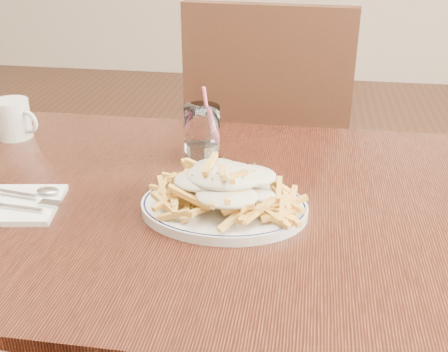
% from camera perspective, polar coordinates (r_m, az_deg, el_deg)
% --- Properties ---
extents(table, '(1.20, 0.80, 0.75)m').
position_cam_1_polar(table, '(1.08, -4.93, -5.70)').
color(table, black).
rests_on(table, ground).
extents(chair_far, '(0.49, 0.49, 1.01)m').
position_cam_1_polar(chair_far, '(1.74, 4.70, 3.26)').
color(chair_far, '#311A10').
rests_on(chair_far, ground).
extents(fries_plate, '(0.35, 0.33, 0.02)m').
position_cam_1_polar(fries_plate, '(0.97, 0.00, -3.17)').
color(fries_plate, silver).
rests_on(fries_plate, table).
extents(loaded_fries, '(0.25, 0.19, 0.07)m').
position_cam_1_polar(loaded_fries, '(0.95, 0.00, -0.64)').
color(loaded_fries, gold).
rests_on(loaded_fries, fries_plate).
extents(cutlery, '(0.22, 0.09, 0.01)m').
position_cam_1_polar(cutlery, '(1.07, -21.83, -2.13)').
color(cutlery, silver).
rests_on(cutlery, napkin).
extents(water_glass, '(0.07, 0.07, 0.16)m').
position_cam_1_polar(water_glass, '(1.16, -2.23, 3.94)').
color(water_glass, white).
rests_on(water_glass, table).
extents(coffee_mug, '(0.11, 0.08, 0.09)m').
position_cam_1_polar(coffee_mug, '(1.37, -20.60, 5.44)').
color(coffee_mug, silver).
rests_on(coffee_mug, table).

